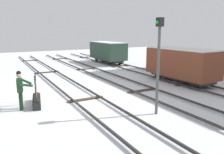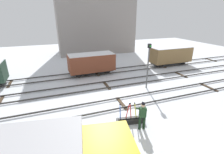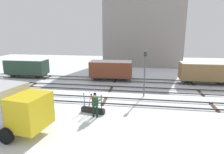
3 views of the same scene
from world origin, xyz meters
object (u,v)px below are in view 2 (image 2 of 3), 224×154
(rail_worker, at_px, (142,114))
(switch_lever_frame, at_px, (131,120))
(freight_car_back_track, at_px, (91,63))
(signal_post, at_px, (148,62))
(freight_car_near_switch, at_px, (171,55))

(rail_worker, bearing_deg, switch_lever_frame, 126.85)
(rail_worker, distance_m, freight_car_back_track, 10.39)
(switch_lever_frame, bearing_deg, signal_post, 59.69)
(switch_lever_frame, height_order, freight_car_near_switch, freight_car_near_switch)
(switch_lever_frame, relative_size, signal_post, 0.45)
(switch_lever_frame, height_order, freight_car_back_track, freight_car_back_track)
(freight_car_back_track, bearing_deg, signal_post, -55.80)
(freight_car_near_switch, bearing_deg, signal_post, -142.19)
(switch_lever_frame, bearing_deg, freight_car_near_switch, 52.95)
(rail_worker, height_order, freight_car_near_switch, freight_car_near_switch)
(freight_car_back_track, bearing_deg, rail_worker, -89.07)
(freight_car_near_switch, distance_m, freight_car_back_track, 10.68)
(rail_worker, distance_m, signal_post, 6.24)
(switch_lever_frame, relative_size, freight_car_near_switch, 0.34)
(switch_lever_frame, distance_m, signal_post, 6.13)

